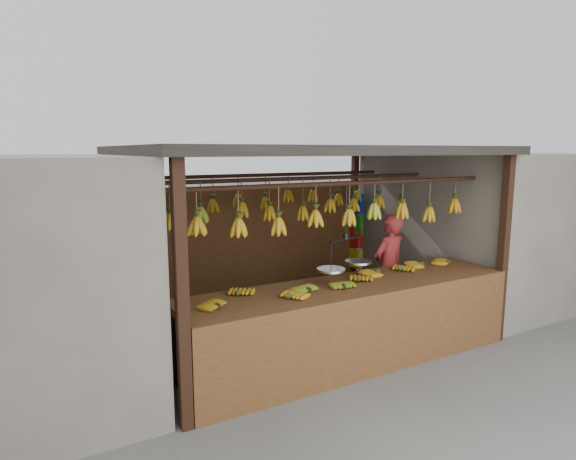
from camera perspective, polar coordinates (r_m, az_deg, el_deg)
ground at (r=6.51m, az=1.32°, el=-11.75°), size 80.00×80.00×0.00m
stall at (r=6.37m, az=-0.13°, el=6.01°), size 4.30×3.30×2.40m
neighbor_right at (r=8.57m, az=22.57°, el=0.65°), size 3.00×3.00×2.30m
counter at (r=5.32m, az=8.40°, el=-8.53°), size 3.93×0.89×0.96m
hanging_bananas at (r=6.11m, az=1.44°, el=2.62°), size 3.56×2.23×0.39m
balance_scale at (r=5.37m, az=6.79°, el=-3.76°), size 0.78×0.45×0.93m
vendor at (r=6.82m, az=11.87°, el=-4.38°), size 0.60×0.45×1.49m
bag_bundles at (r=8.39m, az=8.09°, el=-0.09°), size 0.08×0.26×1.30m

